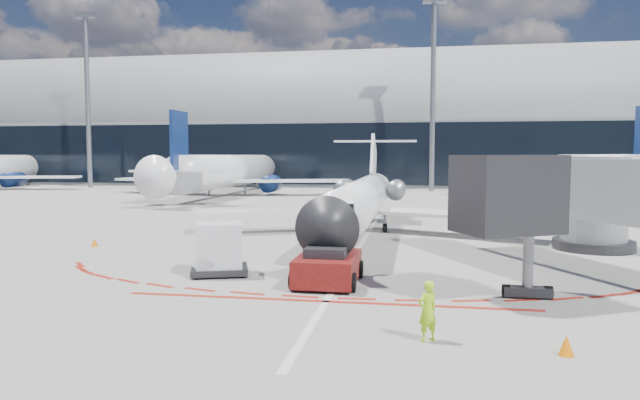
% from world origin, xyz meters
% --- Properties ---
extents(ground, '(260.00, 260.00, 0.00)m').
position_xyz_m(ground, '(0.00, 0.00, 0.00)').
color(ground, gray).
rests_on(ground, ground).
extents(apron_centerline, '(0.25, 40.00, 0.01)m').
position_xyz_m(apron_centerline, '(0.00, 2.00, 0.01)').
color(apron_centerline, silver).
rests_on(apron_centerline, ground).
extents(apron_stop_bar, '(14.00, 0.25, 0.01)m').
position_xyz_m(apron_stop_bar, '(0.00, -11.50, 0.01)').
color(apron_stop_bar, maroon).
rests_on(apron_stop_bar, ground).
extents(terminal_building, '(150.00, 24.15, 24.00)m').
position_xyz_m(terminal_building, '(0.00, 64.97, 8.52)').
color(terminal_building, gray).
rests_on(terminal_building, ground).
extents(jet_bridge, '(10.03, 15.20, 4.90)m').
position_xyz_m(jet_bridge, '(9.79, -3.01, 3.01)').
color(jet_bridge, gray).
rests_on(jet_bridge, ground).
extents(light_mast_west, '(0.70, 0.70, 25.00)m').
position_xyz_m(light_mast_west, '(-45.00, 48.00, 12.50)').
color(light_mast_west, slate).
rests_on(light_mast_west, ground).
extents(light_mast_centre, '(0.70, 0.70, 25.00)m').
position_xyz_m(light_mast_centre, '(5.00, 48.00, 12.50)').
color(light_mast_centre, slate).
rests_on(light_mast_centre, ground).
extents(regional_jet, '(21.12, 26.04, 6.52)m').
position_xyz_m(regional_jet, '(-0.35, 4.64, 2.18)').
color(regional_jet, white).
rests_on(regional_jet, ground).
extents(pushback_tug, '(2.44, 5.63, 1.46)m').
position_xyz_m(pushback_tug, '(-0.34, -8.84, 0.64)').
color(pushback_tug, '#510D0B').
rests_on(pushback_tug, ground).
extents(ramp_worker, '(0.71, 0.67, 1.63)m').
position_xyz_m(ramp_worker, '(3.27, -15.06, 0.81)').
color(ramp_worker, '#A4DE17').
rests_on(ramp_worker, ground).
extents(uld_container, '(2.76, 2.55, 2.12)m').
position_xyz_m(uld_container, '(-4.98, -7.95, 1.05)').
color(uld_container, black).
rests_on(uld_container, ground).
extents(safety_cone_left, '(0.35, 0.35, 0.48)m').
position_xyz_m(safety_cone_left, '(-13.99, -2.27, 0.24)').
color(safety_cone_left, orange).
rests_on(safety_cone_left, ground).
extents(safety_cone_right, '(0.37, 0.37, 0.52)m').
position_xyz_m(safety_cone_right, '(6.61, -15.60, 0.26)').
color(safety_cone_right, orange).
rests_on(safety_cone_right, ground).
extents(bg_airliner_1, '(35.27, 37.34, 11.41)m').
position_xyz_m(bg_airliner_1, '(-19.82, 37.57, 5.71)').
color(bg_airliner_1, white).
rests_on(bg_airliner_1, ground).
extents(bg_airliner_2, '(35.77, 37.88, 11.57)m').
position_xyz_m(bg_airliner_2, '(22.58, 39.31, 5.79)').
color(bg_airliner_2, white).
rests_on(bg_airliner_2, ground).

